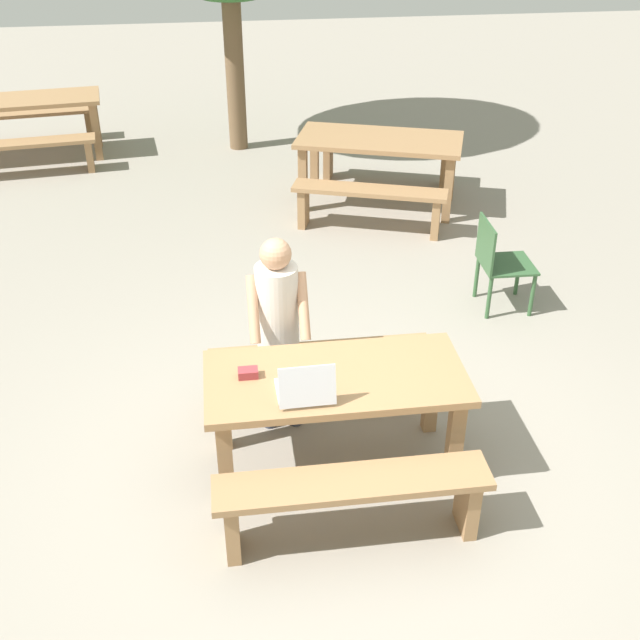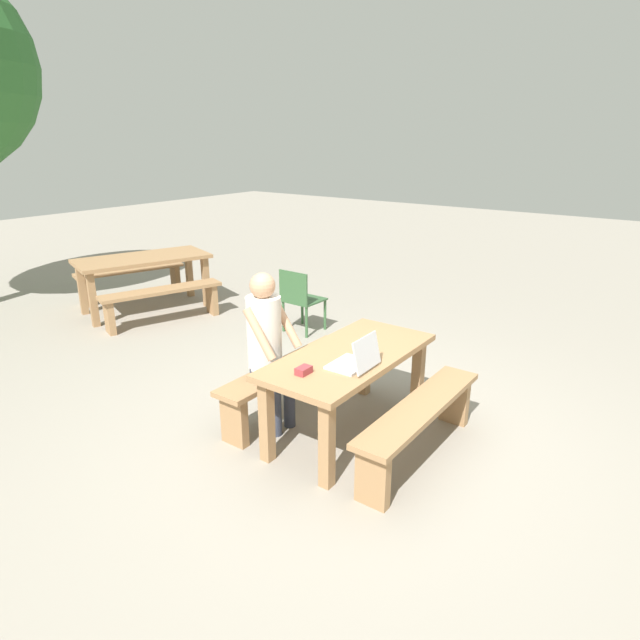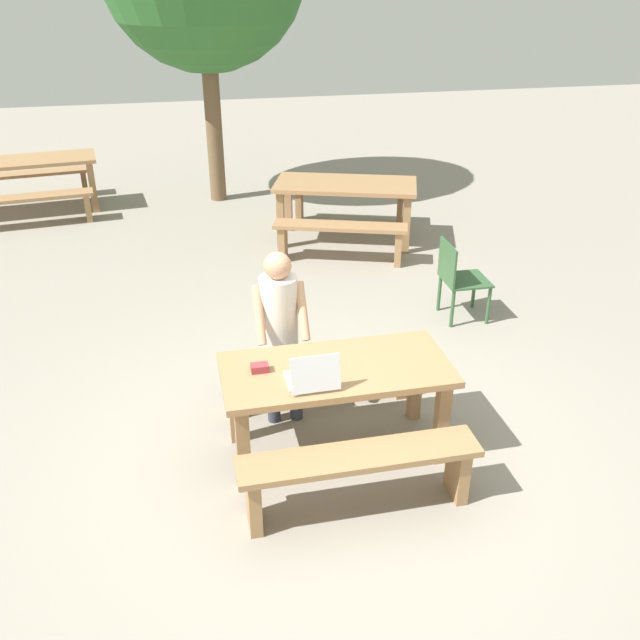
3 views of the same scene
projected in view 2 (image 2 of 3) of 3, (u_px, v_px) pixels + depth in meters
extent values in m
plane|color=gray|center=(348.00, 432.00, 4.57)|extent=(30.00, 30.00, 0.00)
cube|color=#9E754C|center=(350.00, 356.00, 4.35)|extent=(1.62, 0.76, 0.05)
cube|color=#9E754C|center=(327.00, 445.00, 3.77)|extent=(0.09, 0.09, 0.68)
cube|color=#9E754C|center=(418.00, 376.00, 4.85)|extent=(0.09, 0.09, 0.68)
cube|color=#9E754C|center=(267.00, 421.00, 4.08)|extent=(0.09, 0.09, 0.68)
cube|color=#9E754C|center=(365.00, 361.00, 5.16)|extent=(0.09, 0.09, 0.68)
cube|color=#9E754C|center=(421.00, 407.00, 4.07)|extent=(1.58, 0.30, 0.05)
cube|color=#9E754C|center=(373.00, 478.00, 3.61)|extent=(0.08, 0.24, 0.42)
cube|color=#9E754C|center=(455.00, 400.00, 4.67)|extent=(0.08, 0.24, 0.42)
cube|color=#9E754C|center=(288.00, 366.00, 4.79)|extent=(1.58, 0.30, 0.05)
cube|color=#9E754C|center=(234.00, 421.00, 4.34)|extent=(0.08, 0.24, 0.42)
cube|color=#9E754C|center=(332.00, 365.00, 5.40)|extent=(0.08, 0.24, 0.42)
cube|color=silver|center=(349.00, 364.00, 4.10)|extent=(0.34, 0.26, 0.02)
cube|color=silver|center=(367.00, 353.00, 3.97)|extent=(0.33, 0.07, 0.25)
cube|color=black|center=(366.00, 352.00, 3.98)|extent=(0.31, 0.06, 0.22)
cube|color=#993338|center=(304.00, 370.00, 3.95)|extent=(0.12, 0.08, 0.05)
cylinder|color=#333847|center=(276.00, 410.00, 4.46)|extent=(0.10, 0.10, 0.46)
cylinder|color=#333847|center=(289.00, 402.00, 4.60)|extent=(0.10, 0.10, 0.46)
cube|color=#333847|center=(274.00, 374.00, 4.49)|extent=(0.28, 0.28, 0.12)
cylinder|color=silver|center=(264.00, 333.00, 4.43)|extent=(0.29, 0.29, 0.61)
cylinder|color=tan|center=(259.00, 334.00, 4.23)|extent=(0.07, 0.32, 0.41)
cylinder|color=tan|center=(286.00, 323.00, 4.48)|extent=(0.07, 0.32, 0.41)
sphere|color=tan|center=(262.00, 286.00, 4.30)|extent=(0.21, 0.21, 0.21)
cube|color=#335933|center=(304.00, 300.00, 6.83)|extent=(0.45, 0.45, 0.02)
cube|color=#335933|center=(293.00, 287.00, 6.60)|extent=(0.03, 0.44, 0.40)
cylinder|color=#335933|center=(325.00, 315.00, 6.93)|extent=(0.04, 0.04, 0.40)
cylinder|color=#335933|center=(302.00, 309.00, 7.15)|extent=(0.04, 0.04, 0.40)
cylinder|color=#335933|center=(306.00, 322.00, 6.65)|extent=(0.04, 0.04, 0.40)
cylinder|color=#335933|center=(283.00, 316.00, 6.86)|extent=(0.04, 0.04, 0.40)
cube|color=#9E754C|center=(142.00, 259.00, 7.54)|extent=(1.95, 1.37, 0.05)
cube|color=#9E754C|center=(93.00, 300.00, 7.00)|extent=(0.11, 0.11, 0.73)
cube|color=#9E754C|center=(206.00, 282.00, 7.85)|extent=(0.11, 0.11, 0.73)
cube|color=#9E754C|center=(82.00, 289.00, 7.49)|extent=(0.11, 0.11, 0.73)
cube|color=#9E754C|center=(189.00, 273.00, 8.34)|extent=(0.11, 0.11, 0.73)
cube|color=#9E754C|center=(162.00, 290.00, 7.09)|extent=(1.61, 0.80, 0.05)
cube|color=#9E754C|center=(109.00, 317.00, 6.79)|extent=(0.15, 0.25, 0.43)
cube|color=#9E754C|center=(212.00, 299.00, 7.55)|extent=(0.15, 0.25, 0.43)
cube|color=#9E754C|center=(130.00, 270.00, 8.19)|extent=(1.61, 0.80, 0.05)
cube|color=#9E754C|center=(84.00, 292.00, 7.89)|extent=(0.15, 0.25, 0.43)
cube|color=#9E754C|center=(175.00, 278.00, 8.64)|extent=(0.15, 0.25, 0.43)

